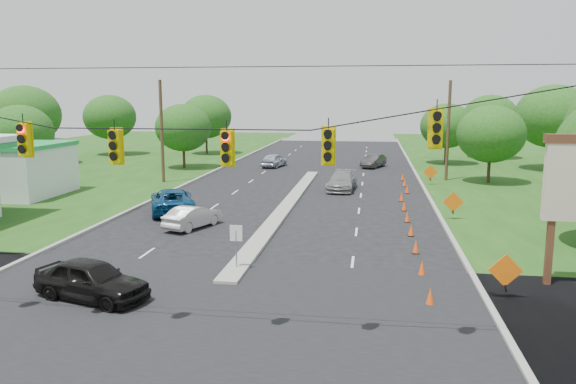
# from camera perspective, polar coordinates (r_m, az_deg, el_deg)

# --- Properties ---
(ground) EXTENTS (160.00, 160.00, 0.00)m
(ground) POSITION_cam_1_polar(r_m,az_deg,el_deg) (19.57, -9.50, -13.18)
(ground) COLOR black
(ground) RESTS_ON ground
(cross_street) EXTENTS (160.00, 14.00, 0.02)m
(cross_street) POSITION_cam_1_polar(r_m,az_deg,el_deg) (19.57, -9.50, -13.18)
(cross_street) COLOR black
(cross_street) RESTS_ON ground
(curb_left) EXTENTS (0.25, 110.00, 0.16)m
(curb_left) POSITION_cam_1_polar(r_m,az_deg,el_deg) (50.28, -9.96, 0.87)
(curb_left) COLOR gray
(curb_left) RESTS_ON ground
(curb_right) EXTENTS (0.25, 110.00, 0.16)m
(curb_right) POSITION_cam_1_polar(r_m,az_deg,el_deg) (47.91, 13.62, 0.31)
(curb_right) COLOR gray
(curb_right) RESTS_ON ground
(median) EXTENTS (1.00, 34.00, 0.18)m
(median) POSITION_cam_1_polar(r_m,az_deg,el_deg) (39.28, -0.06, -1.43)
(median) COLOR gray
(median) RESTS_ON ground
(median_sign) EXTENTS (0.55, 0.06, 2.05)m
(median_sign) POSITION_cam_1_polar(r_m,az_deg,el_deg) (24.58, -5.29, -4.72)
(median_sign) COLOR gray
(median_sign) RESTS_ON ground
(signal_span) EXTENTS (25.60, 0.32, 9.00)m
(signal_span) POSITION_cam_1_polar(r_m,az_deg,el_deg) (17.32, -11.14, 0.91)
(signal_span) COLOR #422D1C
(signal_span) RESTS_ON ground
(utility_pole_far_left) EXTENTS (0.28, 0.28, 9.00)m
(utility_pole_far_left) POSITION_cam_1_polar(r_m,az_deg,el_deg) (50.62, -12.70, 5.96)
(utility_pole_far_left) COLOR #422D1C
(utility_pole_far_left) RESTS_ON ground
(utility_pole_far_right) EXTENTS (0.28, 0.28, 9.00)m
(utility_pole_far_right) POSITION_cam_1_polar(r_m,az_deg,el_deg) (52.64, 15.96, 5.96)
(utility_pole_far_right) COLOR #422D1C
(utility_pole_far_right) RESTS_ON ground
(cone_0) EXTENTS (0.32, 0.32, 0.70)m
(cone_0) POSITION_cam_1_polar(r_m,az_deg,el_deg) (21.48, 14.24, -10.24)
(cone_0) COLOR #F75212
(cone_0) RESTS_ON ground
(cone_1) EXTENTS (0.32, 0.32, 0.70)m
(cone_1) POSITION_cam_1_polar(r_m,az_deg,el_deg) (24.79, 13.45, -7.50)
(cone_1) COLOR #F75212
(cone_1) RESTS_ON ground
(cone_2) EXTENTS (0.32, 0.32, 0.70)m
(cone_2) POSITION_cam_1_polar(r_m,az_deg,el_deg) (28.14, 12.86, -5.42)
(cone_2) COLOR #F75212
(cone_2) RESTS_ON ground
(cone_3) EXTENTS (0.32, 0.32, 0.70)m
(cone_3) POSITION_cam_1_polar(r_m,az_deg,el_deg) (31.53, 12.40, -3.78)
(cone_3) COLOR #F75212
(cone_3) RESTS_ON ground
(cone_4) EXTENTS (0.32, 0.32, 0.70)m
(cone_4) POSITION_cam_1_polar(r_m,az_deg,el_deg) (34.94, 12.02, -2.45)
(cone_4) COLOR #F75212
(cone_4) RESTS_ON ground
(cone_5) EXTENTS (0.32, 0.32, 0.70)m
(cone_5) POSITION_cam_1_polar(r_m,az_deg,el_deg) (38.36, 11.72, -1.37)
(cone_5) COLOR #F75212
(cone_5) RESTS_ON ground
(cone_6) EXTENTS (0.32, 0.32, 0.70)m
(cone_6) POSITION_cam_1_polar(r_m,az_deg,el_deg) (41.80, 11.46, -0.46)
(cone_6) COLOR #F75212
(cone_6) RESTS_ON ground
(cone_7) EXTENTS (0.32, 0.32, 0.70)m
(cone_7) POSITION_cam_1_polar(r_m,az_deg,el_deg) (45.28, 12.01, 0.29)
(cone_7) COLOR #F75212
(cone_7) RESTS_ON ground
(cone_8) EXTENTS (0.32, 0.32, 0.70)m
(cone_8) POSITION_cam_1_polar(r_m,az_deg,el_deg) (48.73, 11.77, 0.95)
(cone_8) COLOR #F75212
(cone_8) RESTS_ON ground
(cone_9) EXTENTS (0.32, 0.32, 0.70)m
(cone_9) POSITION_cam_1_polar(r_m,az_deg,el_deg) (52.19, 11.56, 1.53)
(cone_9) COLOR #F75212
(cone_9) RESTS_ON ground
(work_sign_0) EXTENTS (1.27, 0.58, 1.37)m
(work_sign_0) POSITION_cam_1_polar(r_m,az_deg,el_deg) (22.65, 21.22, -7.58)
(work_sign_0) COLOR black
(work_sign_0) RESTS_ON ground
(work_sign_1) EXTENTS (1.27, 0.58, 1.37)m
(work_sign_1) POSITION_cam_1_polar(r_m,az_deg,el_deg) (36.06, 16.43, -1.06)
(work_sign_1) COLOR black
(work_sign_1) RESTS_ON ground
(work_sign_2) EXTENTS (1.27, 0.58, 1.37)m
(work_sign_2) POSITION_cam_1_polar(r_m,az_deg,el_deg) (49.80, 14.27, 1.90)
(work_sign_2) COLOR black
(work_sign_2) RESTS_ON ground
(tree_2) EXTENTS (5.88, 5.88, 6.86)m
(tree_2) POSITION_cam_1_polar(r_m,az_deg,el_deg) (56.90, -25.54, 5.48)
(tree_2) COLOR black
(tree_2) RESTS_ON ground
(tree_3) EXTENTS (7.56, 7.56, 8.82)m
(tree_3) POSITION_cam_1_polar(r_m,az_deg,el_deg) (68.49, -25.14, 7.10)
(tree_3) COLOR black
(tree_3) RESTS_ON ground
(tree_4) EXTENTS (6.72, 6.72, 7.84)m
(tree_4) POSITION_cam_1_polar(r_m,az_deg,el_deg) (76.96, -17.65, 7.27)
(tree_4) COLOR black
(tree_4) RESTS_ON ground
(tree_5) EXTENTS (5.88, 5.88, 6.86)m
(tree_5) POSITION_cam_1_polar(r_m,az_deg,el_deg) (60.52, -10.61, 6.45)
(tree_5) COLOR black
(tree_5) RESTS_ON ground
(tree_6) EXTENTS (6.72, 6.72, 7.84)m
(tree_6) POSITION_cam_1_polar(r_m,az_deg,el_deg) (75.37, -8.34, 7.58)
(tree_6) COLOR black
(tree_6) RESTS_ON ground
(tree_9) EXTENTS (5.88, 5.88, 6.86)m
(tree_9) POSITION_cam_1_polar(r_m,az_deg,el_deg) (52.23, 19.92, 5.55)
(tree_9) COLOR black
(tree_9) RESTS_ON ground
(tree_10) EXTENTS (7.56, 7.56, 8.82)m
(tree_10) POSITION_cam_1_polar(r_m,az_deg,el_deg) (63.81, 25.33, 6.96)
(tree_10) COLOR black
(tree_10) RESTS_ON ground
(tree_11) EXTENTS (6.72, 6.72, 7.84)m
(tree_11) POSITION_cam_1_polar(r_m,az_deg,el_deg) (73.56, 19.84, 7.07)
(tree_11) COLOR black
(tree_11) RESTS_ON ground
(tree_12) EXTENTS (5.88, 5.88, 6.86)m
(tree_12) POSITION_cam_1_polar(r_m,az_deg,el_deg) (65.72, 15.82, 6.49)
(tree_12) COLOR black
(tree_12) RESTS_ON ground
(black_sedan) EXTENTS (4.92, 3.06, 1.56)m
(black_sedan) POSITION_cam_1_polar(r_m,az_deg,el_deg) (22.49, -19.33, -8.42)
(black_sedan) COLOR black
(black_sedan) RESTS_ON ground
(white_sedan) EXTENTS (2.73, 4.21, 1.31)m
(white_sedan) POSITION_cam_1_polar(r_m,az_deg,el_deg) (33.14, -9.63, -2.49)
(white_sedan) COLOR #B3ABAC
(white_sedan) RESTS_ON ground
(blue_pickup) EXTENTS (4.67, 6.36, 1.61)m
(blue_pickup) POSITION_cam_1_polar(r_m,az_deg,el_deg) (37.71, -11.68, -0.86)
(blue_pickup) COLOR navy
(blue_pickup) RESTS_ON ground
(silver_car_far) EXTENTS (2.45, 5.31, 1.50)m
(silver_car_far) POSITION_cam_1_polar(r_m,az_deg,el_deg) (45.99, 5.48, 1.11)
(silver_car_far) COLOR gray
(silver_car_far) RESTS_ON ground
(silver_car_oncoming) EXTENTS (2.63, 4.59, 1.47)m
(silver_car_oncoming) POSITION_cam_1_polar(r_m,az_deg,el_deg) (61.13, -1.43, 3.25)
(silver_car_oncoming) COLOR #A8A9BC
(silver_car_oncoming) RESTS_ON ground
(dark_car_receding) EXTENTS (2.90, 4.53, 1.41)m
(dark_car_receding) POSITION_cam_1_polar(r_m,az_deg,el_deg) (61.38, 8.68, 3.14)
(dark_car_receding) COLOR #282727
(dark_car_receding) RESTS_ON ground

